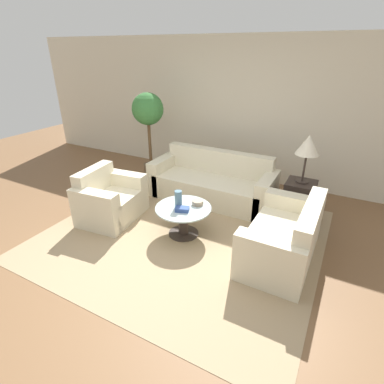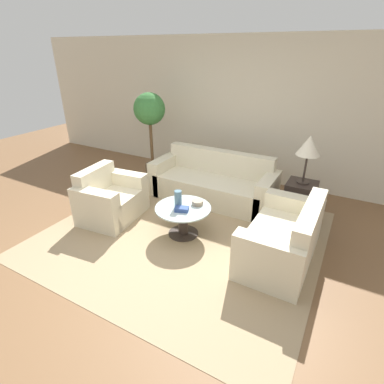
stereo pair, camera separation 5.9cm
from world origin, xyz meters
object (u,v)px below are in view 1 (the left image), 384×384
at_px(sofa_main, 213,184).
at_px(potted_plant, 148,117).
at_px(table_lamp, 308,146).
at_px(book_stack, 182,209).
at_px(armchair, 109,201).
at_px(loveseat, 287,240).
at_px(bowl, 198,202).
at_px(vase, 178,199).
at_px(coffee_table, 183,217).

bearing_deg(sofa_main, potted_plant, 169.61).
distance_m(table_lamp, book_stack, 1.95).
bearing_deg(armchair, potted_plant, 6.26).
relative_size(loveseat, bowl, 8.72).
bearing_deg(loveseat, bowl, -91.73).
relative_size(sofa_main, book_stack, 10.13).
distance_m(table_lamp, potted_plant, 2.91).
relative_size(sofa_main, vase, 8.65).
distance_m(loveseat, book_stack, 1.36).
xyz_separation_m(armchair, loveseat, (2.60, 0.23, -0.00)).
bearing_deg(book_stack, loveseat, -10.18).
height_order(armchair, vase, armchair).
height_order(potted_plant, book_stack, potted_plant).
bearing_deg(sofa_main, book_stack, -83.60).
bearing_deg(armchair, vase, -91.57).
bearing_deg(armchair, loveseat, -90.99).
bearing_deg(coffee_table, table_lamp, 43.09).
relative_size(loveseat, potted_plant, 0.83).
height_order(vase, book_stack, vase).
relative_size(bowl, book_stack, 0.76).
xyz_separation_m(potted_plant, vase, (1.53, -1.52, -0.66)).
bearing_deg(sofa_main, table_lamp, -0.01).
height_order(armchair, bowl, armchair).
relative_size(table_lamp, book_stack, 3.41).
distance_m(armchair, bowl, 1.41).
bearing_deg(potted_plant, book_stack, -44.31).
relative_size(coffee_table, potted_plant, 0.46).
relative_size(potted_plant, bowl, 10.54).
xyz_separation_m(coffee_table, potted_plant, (-1.59, 1.49, 0.93)).
xyz_separation_m(loveseat, coffee_table, (-1.37, -0.11, 0.00)).
height_order(bowl, book_stack, bowl).
bearing_deg(coffee_table, potted_plant, 136.80).
relative_size(armchair, coffee_table, 1.33).
height_order(loveseat, coffee_table, loveseat).
relative_size(sofa_main, coffee_table, 2.75).
relative_size(potted_plant, vase, 6.83).
relative_size(vase, bowl, 1.54).
bearing_deg(vase, armchair, -175.44).
relative_size(sofa_main, table_lamp, 2.98).
bearing_deg(sofa_main, loveseat, -36.78).
bearing_deg(bowl, coffee_table, -128.36).
bearing_deg(potted_plant, table_lamp, -5.36).
xyz_separation_m(armchair, book_stack, (1.27, 0.02, 0.18)).
height_order(armchair, table_lamp, table_lamp).
distance_m(table_lamp, vase, 1.94).
bearing_deg(potted_plant, armchair, -77.61).
height_order(potted_plant, bowl, potted_plant).
height_order(sofa_main, book_stack, sofa_main).
height_order(loveseat, book_stack, loveseat).
relative_size(coffee_table, vase, 3.15).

